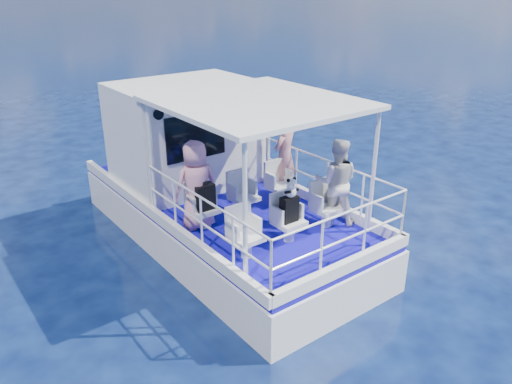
# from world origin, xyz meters

# --- Properties ---
(ground) EXTENTS (2000.00, 2000.00, 0.00)m
(ground) POSITION_xyz_m (0.00, 0.00, 0.00)
(ground) COLOR black
(ground) RESTS_ON ground
(hull) EXTENTS (3.00, 7.00, 1.60)m
(hull) POSITION_xyz_m (0.00, 1.00, 0.00)
(hull) COLOR white
(hull) RESTS_ON ground
(deck) EXTENTS (2.90, 6.90, 0.10)m
(deck) POSITION_xyz_m (0.00, 1.00, 0.85)
(deck) COLOR #120A93
(deck) RESTS_ON hull
(cabin) EXTENTS (2.85, 2.00, 2.20)m
(cabin) POSITION_xyz_m (0.00, 2.30, 2.00)
(cabin) COLOR white
(cabin) RESTS_ON deck
(canopy) EXTENTS (3.00, 3.20, 0.08)m
(canopy) POSITION_xyz_m (0.00, -0.20, 3.14)
(canopy) COLOR white
(canopy) RESTS_ON cabin
(canopy_posts) EXTENTS (2.77, 2.97, 2.20)m
(canopy_posts) POSITION_xyz_m (0.00, -0.25, 2.00)
(canopy_posts) COLOR white
(canopy_posts) RESTS_ON deck
(railings) EXTENTS (2.84, 3.59, 1.00)m
(railings) POSITION_xyz_m (0.00, -0.58, 1.40)
(railings) COLOR white
(railings) RESTS_ON deck
(seat_port_fwd) EXTENTS (0.48, 0.46, 0.38)m
(seat_port_fwd) POSITION_xyz_m (-0.90, 0.20, 1.09)
(seat_port_fwd) COLOR silver
(seat_port_fwd) RESTS_ON deck
(seat_center_fwd) EXTENTS (0.48, 0.46, 0.38)m
(seat_center_fwd) POSITION_xyz_m (0.00, 0.20, 1.09)
(seat_center_fwd) COLOR silver
(seat_center_fwd) RESTS_ON deck
(seat_stbd_fwd) EXTENTS (0.48, 0.46, 0.38)m
(seat_stbd_fwd) POSITION_xyz_m (0.90, 0.20, 1.09)
(seat_stbd_fwd) COLOR silver
(seat_stbd_fwd) RESTS_ON deck
(seat_port_aft) EXTENTS (0.48, 0.46, 0.38)m
(seat_port_aft) POSITION_xyz_m (-0.90, -1.10, 1.09)
(seat_port_aft) COLOR silver
(seat_port_aft) RESTS_ON deck
(seat_center_aft) EXTENTS (0.48, 0.46, 0.38)m
(seat_center_aft) POSITION_xyz_m (0.00, -1.10, 1.09)
(seat_center_aft) COLOR silver
(seat_center_aft) RESTS_ON deck
(seat_stbd_aft) EXTENTS (0.48, 0.46, 0.38)m
(seat_stbd_aft) POSITION_xyz_m (0.90, -1.10, 1.09)
(seat_stbd_aft) COLOR silver
(seat_stbd_aft) RESTS_ON deck
(passenger_port_fwd) EXTENTS (0.65, 0.50, 1.62)m
(passenger_port_fwd) POSITION_xyz_m (-0.97, 0.28, 1.71)
(passenger_port_fwd) COLOR pink
(passenger_port_fwd) RESTS_ON deck
(passenger_stbd_fwd) EXTENTS (0.73, 0.59, 1.73)m
(passenger_stbd_fwd) POSITION_xyz_m (1.22, 0.47, 1.76)
(passenger_stbd_fwd) COLOR tan
(passenger_stbd_fwd) RESTS_ON deck
(passenger_stbd_aft) EXTENTS (0.98, 0.98, 1.60)m
(passenger_stbd_aft) POSITION_xyz_m (1.12, -1.07, 1.70)
(passenger_stbd_aft) COLOR silver
(passenger_stbd_aft) RESTS_ON deck
(backpack_port) EXTENTS (0.36, 0.20, 0.47)m
(backpack_port) POSITION_xyz_m (-0.90, 0.15, 1.51)
(backpack_port) COLOR black
(backpack_port) RESTS_ON seat_port_fwd
(backpack_center) EXTENTS (0.30, 0.17, 0.45)m
(backpack_center) POSITION_xyz_m (-0.02, -1.12, 1.51)
(backpack_center) COLOR black
(backpack_center) RESTS_ON seat_center_aft
(compact_camera) EXTENTS (0.11, 0.06, 0.06)m
(compact_camera) POSITION_xyz_m (-0.88, 0.14, 1.78)
(compact_camera) COLOR black
(compact_camera) RESTS_ON backpack_port
(panda) EXTENTS (0.22, 0.18, 0.34)m
(panda) POSITION_xyz_m (-0.01, -1.14, 1.90)
(panda) COLOR white
(panda) RESTS_ON backpack_center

